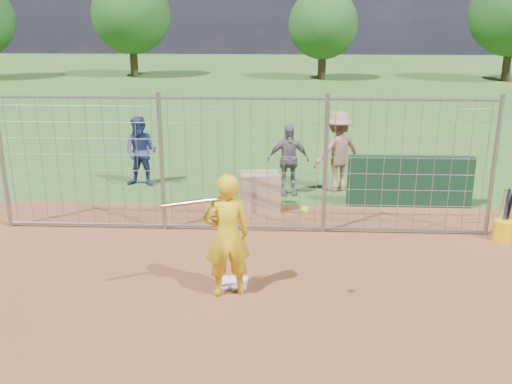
# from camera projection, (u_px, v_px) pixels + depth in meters

# --- Properties ---
(ground) EXTENTS (100.00, 100.00, 0.00)m
(ground) POSITION_uv_depth(u_px,v_px,m) (234.00, 277.00, 8.89)
(ground) COLOR #2D591E
(ground) RESTS_ON ground
(home_plate) EXTENTS (0.43, 0.43, 0.02)m
(home_plate) POSITION_uv_depth(u_px,v_px,m) (233.00, 283.00, 8.69)
(home_plate) COLOR silver
(home_plate) RESTS_ON ground
(dugout_wall) EXTENTS (2.60, 0.20, 1.10)m
(dugout_wall) POSITION_uv_depth(u_px,v_px,m) (410.00, 182.00, 11.99)
(dugout_wall) COLOR #11381E
(dugout_wall) RESTS_ON ground
(batter) EXTENTS (0.76, 0.61, 1.83)m
(batter) POSITION_uv_depth(u_px,v_px,m) (227.00, 236.00, 8.09)
(batter) COLOR gold
(batter) RESTS_ON ground
(bystander_a) EXTENTS (0.89, 0.74, 1.66)m
(bystander_a) POSITION_uv_depth(u_px,v_px,m) (141.00, 152.00, 13.35)
(bystander_a) COLOR navy
(bystander_a) RESTS_ON ground
(bystander_b) EXTENTS (0.99, 0.54, 1.61)m
(bystander_b) POSITION_uv_depth(u_px,v_px,m) (288.00, 160.00, 12.72)
(bystander_b) COLOR slate
(bystander_b) RESTS_ON ground
(bystander_c) EXTENTS (1.37, 1.17, 1.84)m
(bystander_c) POSITION_uv_depth(u_px,v_px,m) (338.00, 151.00, 12.99)
(bystander_c) COLOR #986552
(bystander_c) RESTS_ON ground
(equipment_bin) EXTENTS (0.89, 0.69, 0.80)m
(equipment_bin) POSITION_uv_depth(u_px,v_px,m) (260.00, 192.00, 11.81)
(equipment_bin) COLOR tan
(equipment_bin) RESTS_ON ground
(equipment_in_play) EXTENTS (1.97, 0.51, 0.10)m
(equipment_in_play) POSITION_uv_depth(u_px,v_px,m) (218.00, 204.00, 7.64)
(equipment_in_play) COLOR silver
(equipment_in_play) RESTS_ON ground
(bucket_with_bats) EXTENTS (0.34, 0.36, 0.98)m
(bucket_with_bats) POSITION_uv_depth(u_px,v_px,m) (504.00, 228.00, 10.26)
(bucket_with_bats) COLOR yellow
(bucket_with_bats) RESTS_ON ground
(backstop_fence) EXTENTS (9.08, 0.08, 2.60)m
(backstop_fence) POSITION_uv_depth(u_px,v_px,m) (243.00, 166.00, 10.41)
(backstop_fence) COLOR gray
(backstop_fence) RESTS_ON ground
(tree_line) EXTENTS (44.66, 6.72, 6.48)m
(tree_line) POSITION_uv_depth(u_px,v_px,m) (325.00, 17.00, 34.42)
(tree_line) COLOR #3F2B19
(tree_line) RESTS_ON ground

